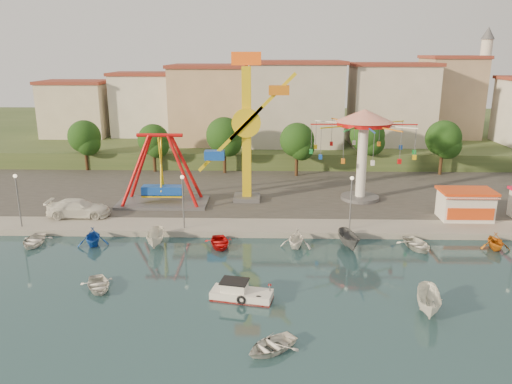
{
  "coord_description": "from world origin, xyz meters",
  "views": [
    {
      "loc": [
        0.16,
        -32.48,
        17.2
      ],
      "look_at": [
        -1.04,
        14.0,
        4.0
      ],
      "focal_mm": 35.0,
      "sensor_mm": 36.0,
      "label": 1
    }
  ],
  "objects_px": {
    "pirate_ship_ride": "(161,171)",
    "skiff": "(429,302)",
    "kamikaze_tower": "(250,133)",
    "wave_swinger": "(363,134)",
    "van": "(79,208)",
    "cabin_motorboat": "(240,294)",
    "rowboat_a": "(98,285)"
  },
  "relations": [
    {
      "from": "wave_swinger",
      "to": "skiff",
      "type": "xyz_separation_m",
      "value": [
        0.35,
        -24.96,
        -7.4
      ]
    },
    {
      "from": "kamikaze_tower",
      "to": "cabin_motorboat",
      "type": "height_order",
      "value": "kamikaze_tower"
    },
    {
      "from": "skiff",
      "to": "rowboat_a",
      "type": "bearing_deg",
      "value": -173.7
    },
    {
      "from": "rowboat_a",
      "to": "skiff",
      "type": "distance_m",
      "value": 23.8
    },
    {
      "from": "kamikaze_tower",
      "to": "cabin_motorboat",
      "type": "bearing_deg",
      "value": -89.69
    },
    {
      "from": "skiff",
      "to": "pirate_ship_ride",
      "type": "bearing_deg",
      "value": 148.47
    },
    {
      "from": "pirate_ship_ride",
      "to": "wave_swinger",
      "type": "xyz_separation_m",
      "value": [
        22.43,
        2.43,
        3.8
      ]
    },
    {
      "from": "van",
      "to": "skiff",
      "type": "bearing_deg",
      "value": -123.08
    },
    {
      "from": "rowboat_a",
      "to": "kamikaze_tower",
      "type": "bearing_deg",
      "value": 38.52
    },
    {
      "from": "kamikaze_tower",
      "to": "van",
      "type": "relative_size",
      "value": 2.62
    },
    {
      "from": "kamikaze_tower",
      "to": "rowboat_a",
      "type": "xyz_separation_m",
      "value": [
        -10.57,
        -21.31,
        -8.11
      ]
    },
    {
      "from": "kamikaze_tower",
      "to": "skiff",
      "type": "relative_size",
      "value": 3.99
    },
    {
      "from": "pirate_ship_ride",
      "to": "wave_swinger",
      "type": "distance_m",
      "value": 22.88
    },
    {
      "from": "pirate_ship_ride",
      "to": "skiff",
      "type": "bearing_deg",
      "value": -44.69
    },
    {
      "from": "wave_swinger",
      "to": "rowboat_a",
      "type": "xyz_separation_m",
      "value": [
        -23.27,
        -22.12,
        -7.85
      ]
    },
    {
      "from": "kamikaze_tower",
      "to": "wave_swinger",
      "type": "height_order",
      "value": "kamikaze_tower"
    },
    {
      "from": "skiff",
      "to": "van",
      "type": "xyz_separation_m",
      "value": [
        -30.58,
        17.88,
        0.72
      ]
    },
    {
      "from": "pirate_ship_ride",
      "to": "rowboat_a",
      "type": "xyz_separation_m",
      "value": [
        -0.84,
        -19.69,
        -4.04
      ]
    },
    {
      "from": "cabin_motorboat",
      "to": "rowboat_a",
      "type": "height_order",
      "value": "cabin_motorboat"
    },
    {
      "from": "van",
      "to": "pirate_ship_ride",
      "type": "bearing_deg",
      "value": -61.98
    },
    {
      "from": "wave_swinger",
      "to": "cabin_motorboat",
      "type": "distance_m",
      "value": 27.65
    },
    {
      "from": "kamikaze_tower",
      "to": "wave_swinger",
      "type": "distance_m",
      "value": 12.73
    },
    {
      "from": "cabin_motorboat",
      "to": "van",
      "type": "xyz_separation_m",
      "value": [
        -17.65,
        16.29,
        1.1
      ]
    },
    {
      "from": "pirate_ship_ride",
      "to": "skiff",
      "type": "relative_size",
      "value": 2.42
    },
    {
      "from": "skiff",
      "to": "wave_swinger",
      "type": "bearing_deg",
      "value": 103.96
    },
    {
      "from": "wave_swinger",
      "to": "rowboat_a",
      "type": "relative_size",
      "value": 3.43
    },
    {
      "from": "wave_swinger",
      "to": "cabin_motorboat",
      "type": "xyz_separation_m",
      "value": [
        -12.57,
        -23.37,
        -7.79
      ]
    },
    {
      "from": "kamikaze_tower",
      "to": "rowboat_a",
      "type": "bearing_deg",
      "value": -116.39
    },
    {
      "from": "wave_swinger",
      "to": "skiff",
      "type": "relative_size",
      "value": 2.81
    },
    {
      "from": "cabin_motorboat",
      "to": "van",
      "type": "height_order",
      "value": "van"
    },
    {
      "from": "pirate_ship_ride",
      "to": "cabin_motorboat",
      "type": "height_order",
      "value": "pirate_ship_ride"
    },
    {
      "from": "kamikaze_tower",
      "to": "rowboat_a",
      "type": "distance_m",
      "value": 25.13
    }
  ]
}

